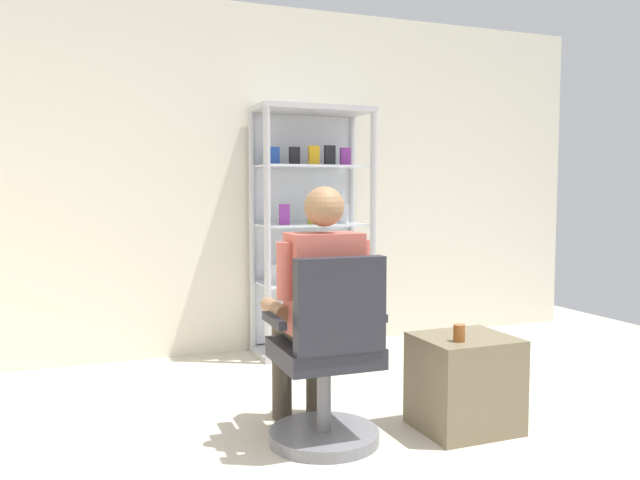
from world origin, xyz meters
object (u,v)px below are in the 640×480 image
Objects in this scene: seated_shopkeeper at (317,299)px; tea_glass at (459,333)px; display_cabinet_main at (310,229)px; office_chair at (328,368)px; storage_crate at (464,383)px.

seated_shopkeeper is 0.75m from tea_glass.
display_cabinet_main is at bearing 92.08° from tea_glass.
display_cabinet_main is 1.98× the size of office_chair.
office_chair is at bearing -91.31° from seated_shopkeeper.
office_chair reaches higher than tea_glass.
display_cabinet_main is 21.76× the size of tea_glass.
seated_shopkeeper reaches higher than office_chair.
office_chair is at bearing 168.31° from tea_glass.
storage_crate is (0.76, -0.05, -0.14)m from office_chair.
storage_crate is 5.72× the size of tea_glass.
tea_glass is (0.07, -1.97, -0.42)m from display_cabinet_main.
display_cabinet_main reaches higher than tea_glass.
storage_crate is at bearing -3.98° from office_chair.
tea_glass is at bearing -24.44° from seated_shopkeeper.
tea_glass is (0.66, -0.30, -0.17)m from seated_shopkeeper.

